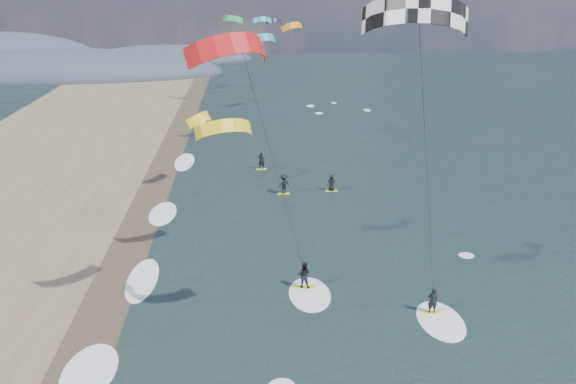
{
  "coord_description": "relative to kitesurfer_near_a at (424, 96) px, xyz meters",
  "views": [
    {
      "loc": [
        -3.13,
        -17.58,
        18.35
      ],
      "look_at": [
        -1.0,
        12.0,
        7.0
      ],
      "focal_mm": 35.0,
      "sensor_mm": 36.0,
      "label": 1
    }
  ],
  "objects": [
    {
      "name": "coastal_hills",
      "position": [
        -48.96,
        102.92,
        -13.8
      ],
      "size": [
        80.0,
        41.0,
        15.0
      ],
      "color": "#3D4756",
      "rests_on": "ground"
    },
    {
      "name": "kitesurfer_near_a",
      "position": [
        0.0,
        0.0,
        0.0
      ],
      "size": [
        7.75,
        8.62,
        18.14
      ],
      "color": "yellow",
      "rests_on": "ground"
    },
    {
      "name": "wet_sand_strip",
      "position": [
        -16.12,
        5.06,
        -13.79
      ],
      "size": [
        3.0,
        240.0,
        0.0
      ],
      "primitive_type": "cube",
      "color": "#382D23",
      "rests_on": "ground"
    },
    {
      "name": "far_kitesurfers",
      "position": [
        -3.63,
        26.43,
        -12.9
      ],
      "size": [
        7.34,
        8.01,
        1.86
      ],
      "color": "yellow",
      "rests_on": "ground"
    },
    {
      "name": "shoreline_surf",
      "position": [
        -14.92,
        9.81,
        -13.8
      ],
      "size": [
        2.4,
        79.4,
        0.11
      ],
      "color": "white",
      "rests_on": "ground"
    },
    {
      "name": "kitesurfer_near_b",
      "position": [
        -6.41,
        4.01,
        -2.74
      ],
      "size": [
        7.18,
        9.05,
        16.6
      ],
      "color": "yellow",
      "rests_on": "ground"
    },
    {
      "name": "bg_kite_field",
      "position": [
        -5.82,
        51.53,
        -2.85
      ],
      "size": [
        13.79,
        78.21,
        7.18
      ],
      "color": "teal",
      "rests_on": "ground"
    }
  ]
}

